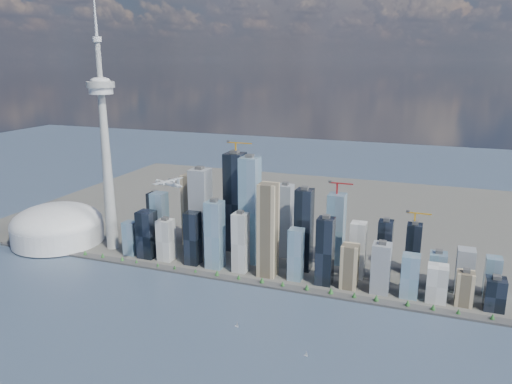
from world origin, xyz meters
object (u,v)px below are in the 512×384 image
(sailboat_west, at_px, (237,325))
(airplane, at_px, (168,183))
(sailboat_east, at_px, (306,354))
(needle_tower, at_px, (105,143))
(dome_stadium, at_px, (57,226))

(sailboat_west, bearing_deg, airplane, 167.42)
(sailboat_east, bearing_deg, airplane, 171.02)
(needle_tower, relative_size, sailboat_east, 64.55)
(airplane, relative_size, sailboat_west, 7.05)
(sailboat_east, bearing_deg, needle_tower, 170.65)
(needle_tower, relative_size, sailboat_west, 56.65)
(dome_stadium, bearing_deg, sailboat_west, -21.39)
(airplane, distance_m, sailboat_west, 277.86)
(airplane, height_order, sailboat_west, airplane)
(dome_stadium, distance_m, sailboat_east, 691.29)
(airplane, height_order, sailboat_east, airplane)
(needle_tower, bearing_deg, dome_stadium, -175.91)
(dome_stadium, relative_size, sailboat_east, 23.45)
(dome_stadium, height_order, sailboat_west, dome_stadium)
(dome_stadium, distance_m, airplane, 394.29)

